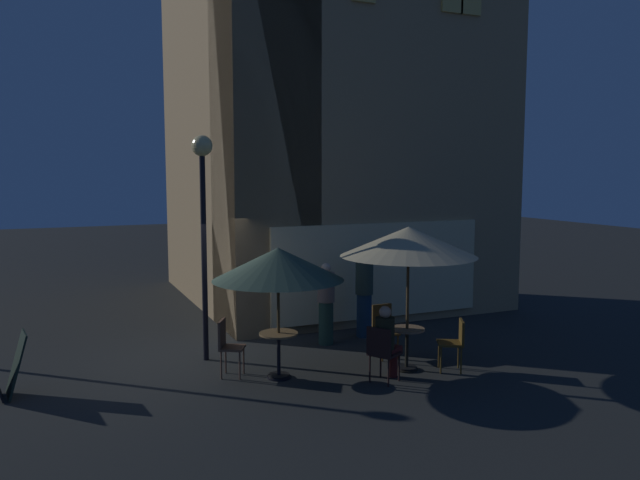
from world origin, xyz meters
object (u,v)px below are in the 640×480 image
object	(u,v)px
menu_sandwich_board	(3,366)
patio_umbrella_0	(278,264)
street_lamp_near_corner	(203,193)
cafe_chair_0	(227,342)
cafe_chair_1	(384,326)
cafe_chair_3	(455,340)
cafe_chair_2	(382,349)
cafe_table_0	(279,347)
patron_standing_2	(364,295)
patron_standing_1	(326,304)
patio_umbrella_1	(408,242)
cafe_table_1	(407,342)
patron_seated_0	(387,339)

from	to	relation	value
menu_sandwich_board	patio_umbrella_0	distance (m)	4.45
street_lamp_near_corner	cafe_chair_0	xyz separation A→B (m)	(0.11, -1.06, -2.46)
cafe_chair_1	cafe_chair_3	distance (m)	1.42
menu_sandwich_board	patio_umbrella_0	world-z (taller)	patio_umbrella_0
street_lamp_near_corner	cafe_chair_2	world-z (taller)	street_lamp_near_corner
menu_sandwich_board	cafe_table_0	size ratio (longest dim) A/B	1.27
cafe_table_0	patron_standing_2	size ratio (longest dim) A/B	0.44
patio_umbrella_0	cafe_chair_2	xyz separation A→B (m)	(1.44, -0.94, -1.35)
cafe_table_0	patron_standing_1	bearing A→B (deg)	44.92
patio_umbrella_1	patron_standing_1	xyz separation A→B (m)	(-0.61, 2.06, -1.42)
menu_sandwich_board	patron_standing_2	bearing A→B (deg)	1.36
menu_sandwich_board	patio_umbrella_1	distance (m)	6.69
patio_umbrella_1	cafe_chair_1	world-z (taller)	patio_umbrella_1
patio_umbrella_1	cafe_chair_1	size ratio (longest dim) A/B	2.55
street_lamp_near_corner	cafe_table_0	distance (m)	3.05
cafe_chair_0	patron_standing_2	size ratio (longest dim) A/B	0.55
menu_sandwich_board	cafe_table_0	distance (m)	4.22
cafe_table_1	patio_umbrella_0	bearing A→B (deg)	167.21
menu_sandwich_board	patio_umbrella_1	world-z (taller)	patio_umbrella_1
cafe_table_1	cafe_chair_3	size ratio (longest dim) A/B	0.82
street_lamp_near_corner	menu_sandwich_board	size ratio (longest dim) A/B	4.17
cafe_chair_2	cafe_table_1	bearing A→B (deg)	0.00
cafe_table_0	cafe_chair_0	xyz separation A→B (m)	(-0.77, 0.42, 0.06)
cafe_chair_0	cafe_chair_2	xyz separation A→B (m)	(2.20, -1.36, -0.02)
cafe_table_0	cafe_chair_1	distance (m)	2.22
street_lamp_near_corner	cafe_chair_3	distance (m)	5.12
cafe_chair_2	cafe_chair_3	world-z (taller)	cafe_chair_2
cafe_table_0	patron_standing_1	distance (m)	2.23
cafe_chair_3	patron_standing_1	xyz separation A→B (m)	(-1.34, 2.45, 0.26)
menu_sandwich_board	patio_umbrella_1	size ratio (longest dim) A/B	0.39
cafe_chair_0	patron_standing_1	bearing A→B (deg)	54.86
cafe_table_1	patio_umbrella_0	xyz separation A→B (m)	(-2.18, 0.50, 1.43)
cafe_table_1	patio_umbrella_0	world-z (taller)	patio_umbrella_0
patron_seated_0	patron_standing_1	bearing A→B (deg)	59.41
cafe_chair_2	cafe_chair_0	bearing A→B (deg)	117.80
cafe_chair_0	patron_standing_2	bearing A→B (deg)	50.95
menu_sandwich_board	patron_standing_2	world-z (taller)	patron_standing_2
cafe_table_1	cafe_chair_0	bearing A→B (deg)	162.74
menu_sandwich_board	cafe_chair_2	bearing A→B (deg)	-24.07
patio_umbrella_0	cafe_chair_3	bearing A→B (deg)	-17.00
street_lamp_near_corner	cafe_table_0	world-z (taller)	street_lamp_near_corner
patio_umbrella_1	cafe_chair_2	bearing A→B (deg)	-149.41
patron_standing_2	patron_seated_0	bearing A→B (deg)	106.74
patron_standing_2	patio_umbrella_0	bearing A→B (deg)	71.76
cafe_chair_0	cafe_chair_1	size ratio (longest dim) A/B	0.99
patio_umbrella_1	cafe_chair_3	bearing A→B (deg)	-28.46
cafe_chair_1	street_lamp_near_corner	bearing A→B (deg)	-109.91
cafe_table_0	cafe_chair_3	distance (m)	3.04
menu_sandwich_board	patron_standing_1	world-z (taller)	patron_standing_1
cafe_table_1	patron_standing_2	size ratio (longest dim) A/B	0.42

